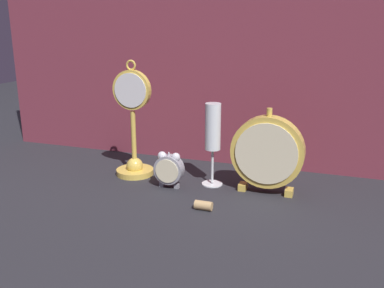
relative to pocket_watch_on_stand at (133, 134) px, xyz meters
The scene contains 7 objects.
ground_plane 0.27m from the pocket_watch_on_stand, 33.79° to the right, with size 4.00×4.00×0.00m, color #232328.
fabric_backdrop_drape 0.38m from the pocket_watch_on_stand, 44.89° to the left, with size 1.51×0.01×0.78m, color brown.
pocket_watch_on_stand is the anchor object (origin of this frame).
alarm_clock_twin_bell 0.16m from the pocket_watch_on_stand, 25.10° to the right, with size 0.08×0.03×0.10m.
mantel_clock_silver 0.39m from the pocket_watch_on_stand, ahead, with size 0.19×0.04×0.23m.
champagne_flute 0.24m from the pocket_watch_on_stand, ahead, with size 0.06×0.06×0.23m.
wine_cork 0.34m from the pocket_watch_on_stand, 32.49° to the right, with size 0.02×0.02×0.04m, color tan.
Camera 1 is at (0.35, -0.93, 0.43)m, focal length 40.00 mm.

